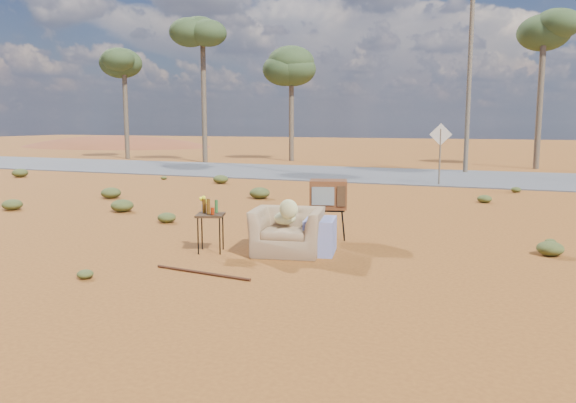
% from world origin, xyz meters
% --- Properties ---
extents(ground, '(140.00, 140.00, 0.00)m').
position_xyz_m(ground, '(0.00, 0.00, 0.00)').
color(ground, brown).
rests_on(ground, ground).
extents(highway, '(140.00, 7.00, 0.04)m').
position_xyz_m(highway, '(0.00, 15.00, 0.02)').
color(highway, '#565659').
rests_on(highway, ground).
extents(dirt_mound, '(26.00, 18.00, 2.00)m').
position_xyz_m(dirt_mound, '(-30.00, 34.00, 0.00)').
color(dirt_mound, brown).
rests_on(dirt_mound, ground).
extents(armchair, '(1.49, 1.13, 1.03)m').
position_xyz_m(armchair, '(0.41, 0.38, 0.48)').
color(armchair, '#90704E').
rests_on(armchair, ground).
extents(tv_unit, '(0.83, 0.73, 1.13)m').
position_xyz_m(tv_unit, '(0.59, 1.79, 0.84)').
color(tv_unit, black).
rests_on(tv_unit, ground).
extents(side_table, '(0.59, 0.59, 0.94)m').
position_xyz_m(side_table, '(-0.99, -0.04, 0.69)').
color(side_table, '#392515').
rests_on(side_table, ground).
extents(rusty_bar, '(1.66, 0.22, 0.04)m').
position_xyz_m(rusty_bar, '(-0.37, -1.37, 0.02)').
color(rusty_bar, '#451F12').
rests_on(rusty_bar, ground).
extents(road_sign, '(0.78, 0.06, 2.19)m').
position_xyz_m(road_sign, '(1.50, 12.00, 1.50)').
color(road_sign, brown).
rests_on(road_sign, ground).
extents(eucalyptus_far_left, '(3.20, 3.20, 7.10)m').
position_xyz_m(eucalyptus_far_left, '(-18.00, 20.00, 5.94)').
color(eucalyptus_far_left, brown).
rests_on(eucalyptus_far_left, ground).
extents(eucalyptus_left, '(3.20, 3.20, 8.10)m').
position_xyz_m(eucalyptus_left, '(-12.00, 19.00, 6.92)').
color(eucalyptus_left, brown).
rests_on(eucalyptus_left, ground).
extents(eucalyptus_near_left, '(3.20, 3.20, 6.60)m').
position_xyz_m(eucalyptus_near_left, '(-8.00, 22.00, 5.45)').
color(eucalyptus_near_left, brown).
rests_on(eucalyptus_near_left, ground).
extents(eucalyptus_center, '(3.20, 3.20, 7.60)m').
position_xyz_m(eucalyptus_center, '(5.00, 21.00, 6.43)').
color(eucalyptus_center, brown).
rests_on(eucalyptus_center, ground).
extents(utility_pole_center, '(1.40, 0.20, 8.00)m').
position_xyz_m(utility_pole_center, '(2.00, 17.50, 4.15)').
color(utility_pole_center, brown).
rests_on(utility_pole_center, ground).
extents(scrub_patch, '(17.49, 8.07, 0.33)m').
position_xyz_m(scrub_patch, '(-0.82, 4.41, 0.14)').
color(scrub_patch, '#4A5123').
rests_on(scrub_patch, ground).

